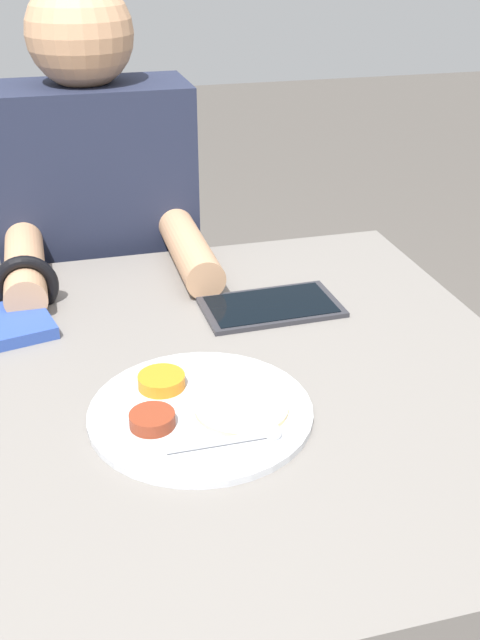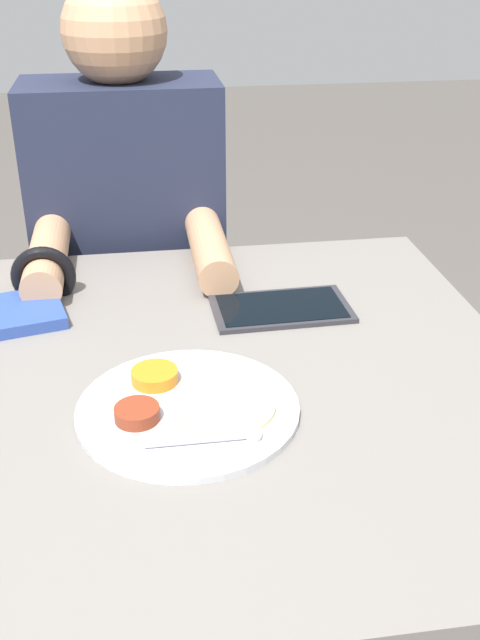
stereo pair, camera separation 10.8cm
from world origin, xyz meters
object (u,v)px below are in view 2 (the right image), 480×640
at_px(person_diner, 133,291).
at_px(red_notebook, 9,316).
at_px(tablet_device, 281,308).
at_px(thali_tray, 187,407).

bearing_deg(person_diner, red_notebook, -116.63).
distance_m(red_notebook, tablet_device, 0.44).
bearing_deg(red_notebook, thali_tray, -48.96).
xyz_separation_m(red_notebook, person_diner, (0.20, 0.40, -0.16)).
height_order(thali_tray, tablet_device, thali_tray).
height_order(red_notebook, person_diner, person_diner).
bearing_deg(tablet_device, person_diner, 119.72).
relative_size(thali_tray, red_notebook, 1.51).
bearing_deg(tablet_device, thali_tray, -123.76).
relative_size(thali_tray, tablet_device, 1.27).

